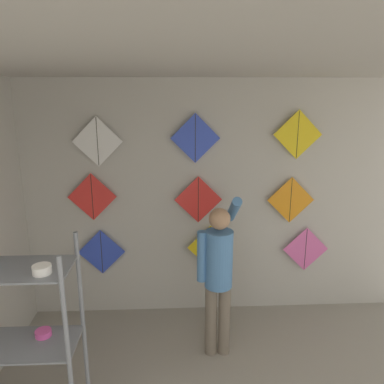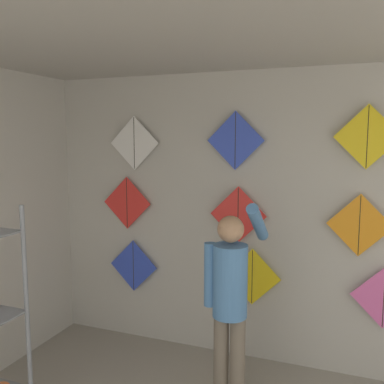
# 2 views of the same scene
# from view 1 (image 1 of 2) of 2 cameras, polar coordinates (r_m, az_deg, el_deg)

# --- Properties ---
(back_panel) EXTENTS (4.90, 0.06, 2.80)m
(back_panel) POSITION_cam_1_polar(r_m,az_deg,el_deg) (4.42, 1.57, -1.37)
(back_panel) COLOR #BCB7AD
(back_panel) RESTS_ON ground
(ceiling_slab) EXTENTS (4.90, 4.53, 0.04)m
(ceiling_slab) POSITION_cam_1_polar(r_m,az_deg,el_deg) (2.37, 5.49, 19.35)
(ceiling_slab) COLOR #A8A399
(shelf_rack) EXTENTS (1.03, 0.40, 1.76)m
(shelf_rack) POSITION_cam_1_polar(r_m,az_deg,el_deg) (2.91, -27.16, -20.75)
(shelf_rack) COLOR slate
(shelf_rack) RESTS_ON ground
(shopkeeper) EXTENTS (0.43, 0.59, 1.68)m
(shopkeeper) POSITION_cam_1_polar(r_m,az_deg,el_deg) (3.78, 4.04, -11.62)
(shopkeeper) COLOR #726656
(shopkeeper) RESTS_ON ground
(kite_0) EXTENTS (0.55, 0.01, 0.55)m
(kite_0) POSITION_cam_1_polar(r_m,az_deg,el_deg) (4.61, -13.62, -8.88)
(kite_0) COLOR blue
(kite_1) EXTENTS (0.55, 0.01, 0.55)m
(kite_1) POSITION_cam_1_polar(r_m,az_deg,el_deg) (4.53, 2.82, -8.41)
(kite_1) COLOR yellow
(kite_2) EXTENTS (0.55, 0.01, 0.55)m
(kite_2) POSITION_cam_1_polar(r_m,az_deg,el_deg) (4.80, 16.91, -8.34)
(kite_2) COLOR pink
(kite_3) EXTENTS (0.55, 0.01, 0.55)m
(kite_3) POSITION_cam_1_polar(r_m,az_deg,el_deg) (4.40, -14.97, -0.74)
(kite_3) COLOR red
(kite_4) EXTENTS (0.55, 0.01, 0.55)m
(kite_4) POSITION_cam_1_polar(r_m,az_deg,el_deg) (4.32, 0.96, -1.18)
(kite_4) COLOR red
(kite_5) EXTENTS (0.55, 0.01, 0.55)m
(kite_5) POSITION_cam_1_polar(r_m,az_deg,el_deg) (4.52, 14.80, -1.20)
(kite_5) COLOR orange
(kite_6) EXTENTS (0.55, 0.01, 0.55)m
(kite_6) POSITION_cam_1_polar(r_m,az_deg,el_deg) (4.26, -14.22, 7.46)
(kite_6) COLOR white
(kite_7) EXTENTS (0.55, 0.01, 0.55)m
(kite_7) POSITION_cam_1_polar(r_m,az_deg,el_deg) (4.18, 0.50, 8.19)
(kite_7) COLOR blue
(kite_8) EXTENTS (0.55, 0.01, 0.55)m
(kite_8) POSITION_cam_1_polar(r_m,az_deg,el_deg) (4.39, 15.81, 8.41)
(kite_8) COLOR yellow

